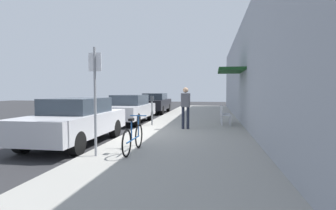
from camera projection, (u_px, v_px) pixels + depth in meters
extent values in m
plane|color=#2D2D30|center=(128.00, 135.00, 10.15)|extent=(60.00, 60.00, 0.00)
cube|color=#9E9B93|center=(192.00, 127.00, 11.75)|extent=(4.50, 32.00, 0.12)
cube|color=#999EA8|center=(249.00, 71.00, 11.21)|extent=(0.30, 32.00, 4.99)
cube|color=#19471E|center=(230.00, 71.00, 12.13)|extent=(1.10, 2.80, 0.12)
cube|color=#B7B7BC|center=(75.00, 124.00, 8.37)|extent=(1.80, 4.40, 0.65)
cube|color=#333D47|center=(77.00, 106.00, 8.49)|extent=(1.48, 2.11, 0.48)
cylinder|color=black|center=(115.00, 129.00, 9.60)|extent=(0.22, 0.64, 0.64)
cylinder|color=black|center=(74.00, 128.00, 9.86)|extent=(0.22, 0.64, 0.64)
cylinder|color=black|center=(77.00, 143.00, 6.91)|extent=(0.22, 0.64, 0.64)
cylinder|color=black|center=(22.00, 142.00, 7.18)|extent=(0.22, 0.64, 0.64)
cube|color=#B7B7BC|center=(129.00, 111.00, 13.77)|extent=(1.80, 4.40, 0.63)
cube|color=#333D47|center=(130.00, 100.00, 13.88)|extent=(1.48, 2.11, 0.51)
cylinder|color=black|center=(150.00, 115.00, 15.00)|extent=(0.22, 0.64, 0.64)
cylinder|color=black|center=(123.00, 114.00, 15.26)|extent=(0.22, 0.64, 0.64)
cylinder|color=black|center=(137.00, 120.00, 12.31)|extent=(0.22, 0.64, 0.64)
cylinder|color=black|center=(104.00, 120.00, 12.57)|extent=(0.22, 0.64, 0.64)
cube|color=black|center=(155.00, 104.00, 19.83)|extent=(1.80, 4.40, 0.69)
cube|color=#333D47|center=(155.00, 96.00, 19.94)|extent=(1.48, 2.11, 0.46)
cylinder|color=black|center=(168.00, 108.00, 21.06)|extent=(0.22, 0.64, 0.64)
cylinder|color=black|center=(149.00, 108.00, 21.32)|extent=(0.22, 0.64, 0.64)
cylinder|color=black|center=(162.00, 110.00, 18.37)|extent=(0.22, 0.64, 0.64)
cylinder|color=black|center=(140.00, 110.00, 18.64)|extent=(0.22, 0.64, 0.64)
cylinder|color=slate|center=(152.00, 113.00, 12.08)|extent=(0.07, 0.07, 1.10)
cube|color=#383D42|center=(152.00, 98.00, 12.04)|extent=(0.12, 0.10, 0.22)
cylinder|color=gray|center=(95.00, 102.00, 6.34)|extent=(0.06, 0.06, 2.60)
cube|color=white|center=(95.00, 62.00, 6.31)|extent=(0.32, 0.02, 0.44)
torus|color=black|center=(139.00, 136.00, 7.32)|extent=(0.04, 0.66, 0.66)
torus|color=black|center=(127.00, 143.00, 6.29)|extent=(0.04, 0.66, 0.66)
cylinder|color=#1E4C8C|center=(133.00, 139.00, 6.81)|extent=(0.04, 1.05, 0.04)
cylinder|color=#1E4C8C|center=(131.00, 130.00, 6.64)|extent=(0.04, 0.04, 0.50)
cube|color=black|center=(131.00, 120.00, 6.63)|extent=(0.10, 0.20, 0.06)
cylinder|color=#1E4C8C|center=(138.00, 126.00, 7.26)|extent=(0.03, 0.03, 0.56)
cylinder|color=#1E4C8C|center=(138.00, 116.00, 7.24)|extent=(0.46, 0.03, 0.03)
cylinder|color=silver|center=(230.00, 120.00, 12.10)|extent=(0.04, 0.04, 0.45)
cylinder|color=silver|center=(231.00, 121.00, 11.72)|extent=(0.04, 0.04, 0.45)
cylinder|color=silver|center=(221.00, 120.00, 12.14)|extent=(0.04, 0.04, 0.45)
cylinder|color=silver|center=(222.00, 121.00, 11.77)|extent=(0.04, 0.04, 0.45)
cube|color=silver|center=(226.00, 115.00, 11.92)|extent=(0.46, 0.46, 0.03)
cube|color=silver|center=(222.00, 111.00, 11.93)|extent=(0.05, 0.44, 0.40)
cylinder|color=silver|center=(230.00, 118.00, 12.83)|extent=(0.04, 0.04, 0.45)
cylinder|color=silver|center=(229.00, 119.00, 12.47)|extent=(0.04, 0.04, 0.45)
cylinder|color=silver|center=(222.00, 118.00, 12.94)|extent=(0.04, 0.04, 0.45)
cylinder|color=silver|center=(221.00, 119.00, 12.57)|extent=(0.04, 0.04, 0.45)
cube|color=silver|center=(225.00, 114.00, 12.69)|extent=(0.48, 0.48, 0.03)
cube|color=silver|center=(221.00, 109.00, 12.73)|extent=(0.08, 0.44, 0.40)
cylinder|color=#232838|center=(183.00, 118.00, 10.89)|extent=(0.12, 0.12, 0.90)
cylinder|color=#232838|center=(188.00, 118.00, 10.86)|extent=(0.12, 0.12, 0.90)
cube|color=#595960|center=(186.00, 100.00, 10.83)|extent=(0.36, 0.22, 0.56)
sphere|color=tan|center=(186.00, 90.00, 10.81)|extent=(0.22, 0.22, 0.22)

